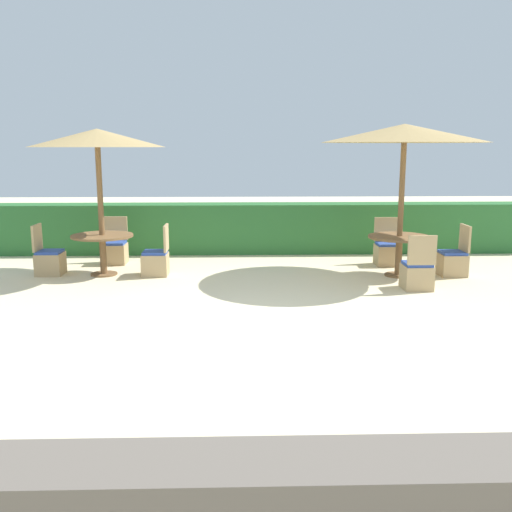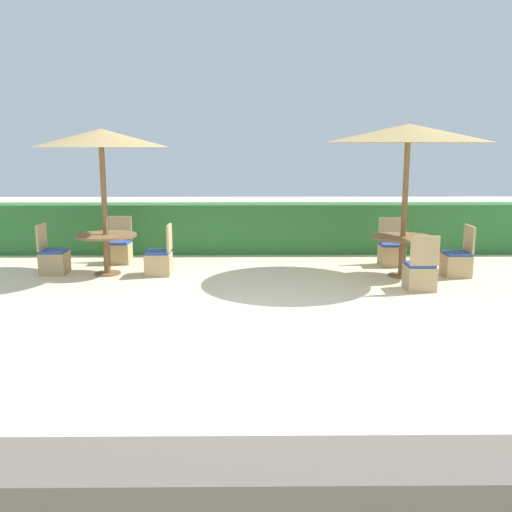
% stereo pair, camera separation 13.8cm
% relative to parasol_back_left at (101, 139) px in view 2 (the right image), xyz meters
% --- Properties ---
extents(ground_plane, '(40.00, 40.00, 0.00)m').
position_rel_parasol_back_left_xyz_m(ground_plane, '(2.71, -3.53, -2.45)').
color(ground_plane, beige).
extents(hedge_row, '(13.00, 0.70, 1.08)m').
position_rel_parasol_back_left_xyz_m(hedge_row, '(2.71, 2.20, -1.91)').
color(hedge_row, '#2D6B33').
rests_on(hedge_row, ground_plane).
extents(stone_border, '(10.00, 0.56, 0.49)m').
position_rel_parasol_back_left_xyz_m(stone_border, '(2.71, -7.20, -2.21)').
color(stone_border, '#6B6056').
rests_on(stone_border, ground_plane).
extents(parasol_back_left, '(2.39, 2.39, 2.63)m').
position_rel_parasol_back_left_xyz_m(parasol_back_left, '(0.00, 0.00, 0.00)').
color(parasol_back_left, brown).
rests_on(parasol_back_left, ground_plane).
extents(round_table_back_left, '(1.11, 1.11, 0.74)m').
position_rel_parasol_back_left_xyz_m(round_table_back_left, '(0.00, 0.00, -1.86)').
color(round_table_back_left, brown).
rests_on(round_table_back_left, ground_plane).
extents(patio_chair_back_left_east, '(0.46, 0.46, 0.93)m').
position_rel_parasol_back_left_xyz_m(patio_chair_back_left_east, '(0.97, -0.06, -2.19)').
color(patio_chair_back_left_east, tan).
rests_on(patio_chair_back_left_east, ground_plane).
extents(patio_chair_back_left_west, '(0.46, 0.46, 0.93)m').
position_rel_parasol_back_left_xyz_m(patio_chair_back_left_west, '(-1.00, 0.06, -2.19)').
color(patio_chair_back_left_west, tan).
rests_on(patio_chair_back_left_west, ground_plane).
extents(patio_chair_back_left_north, '(0.46, 0.46, 0.93)m').
position_rel_parasol_back_left_xyz_m(patio_chair_back_left_north, '(-0.01, 1.03, -2.19)').
color(patio_chair_back_left_north, tan).
rests_on(patio_chair_back_left_north, ground_plane).
extents(parasol_back_right, '(2.90, 2.90, 2.71)m').
position_rel_parasol_back_left_xyz_m(parasol_back_right, '(5.38, -0.24, 0.08)').
color(parasol_back_right, brown).
rests_on(parasol_back_right, ground_plane).
extents(round_table_back_right, '(1.12, 1.12, 0.74)m').
position_rel_parasol_back_left_xyz_m(round_table_back_right, '(5.38, -0.24, -1.86)').
color(round_table_back_right, brown).
rests_on(round_table_back_right, ground_plane).
extents(patio_chair_back_right_south, '(0.46, 0.46, 0.93)m').
position_rel_parasol_back_left_xyz_m(patio_chair_back_right_south, '(5.41, -1.24, -2.19)').
color(patio_chair_back_right_south, tan).
rests_on(patio_chair_back_right_south, ground_plane).
extents(patio_chair_back_right_north, '(0.46, 0.46, 0.93)m').
position_rel_parasol_back_left_xyz_m(patio_chair_back_right_north, '(5.43, 0.73, -2.19)').
color(patio_chair_back_right_north, tan).
rests_on(patio_chair_back_right_north, ground_plane).
extents(patio_chair_back_right_east, '(0.46, 0.46, 0.93)m').
position_rel_parasol_back_left_xyz_m(patio_chair_back_right_east, '(6.39, -0.24, -2.19)').
color(patio_chair_back_right_east, tan).
rests_on(patio_chair_back_right_east, ground_plane).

